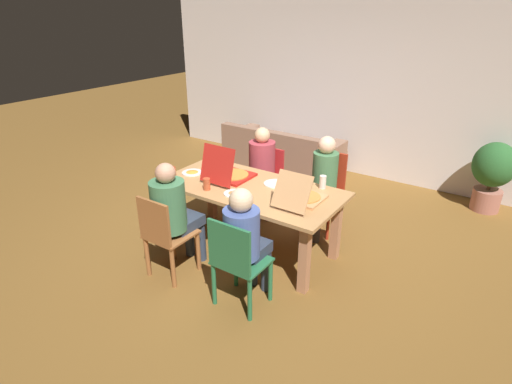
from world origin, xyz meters
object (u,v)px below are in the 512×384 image
(drinking_glass_2, at_px, (172,172))
(chair_0, at_px, (165,235))
(chair_1, at_px, (327,188))
(couch, at_px, (282,157))
(dining_table, at_px, (251,197))
(plate_0, at_px, (192,172))
(person_3, at_px, (260,165))
(plate_1, at_px, (275,184))
(person_1, at_px, (322,179))
(pizza_box_1, at_px, (302,197))
(drinking_glass_1, at_px, (216,162))
(chair_3, at_px, (265,178))
(drinking_glass_3, at_px, (323,182))
(chair_2, at_px, (236,261))
(potted_plant, at_px, (493,171))
(drinking_glass_0, at_px, (207,184))
(pizza_box_0, at_px, (230,174))
(plate_2, at_px, (234,193))
(person_0, at_px, (173,209))
(person_2, at_px, (245,236))

(drinking_glass_2, bearing_deg, chair_0, -52.65)
(chair_1, xyz_separation_m, couch, (-1.38, 1.26, -0.25))
(dining_table, distance_m, plate_0, 0.80)
(chair_1, bearing_deg, person_3, -168.78)
(chair_1, distance_m, plate_1, 0.83)
(person_3, bearing_deg, person_1, 1.04)
(pizza_box_1, relative_size, drinking_glass_1, 3.79)
(chair_3, relative_size, drinking_glass_3, 6.11)
(chair_2, bearing_deg, person_3, 117.44)
(drinking_glass_2, distance_m, potted_plant, 4.12)
(drinking_glass_0, bearing_deg, chair_1, 57.42)
(plate_0, relative_size, drinking_glass_0, 1.85)
(person_1, relative_size, plate_0, 5.06)
(pizza_box_0, xyz_separation_m, pizza_box_1, (0.95, -0.06, -0.01))
(chair_0, relative_size, pizza_box_1, 1.67)
(chair_0, distance_m, plate_1, 1.29)
(person_1, xyz_separation_m, potted_plant, (1.60, 1.80, -0.14))
(pizza_box_0, bearing_deg, drinking_glass_1, 153.51)
(drinking_glass_3, bearing_deg, plate_1, -157.80)
(pizza_box_1, bearing_deg, plate_2, -159.92)
(dining_table, relative_size, person_1, 1.66)
(chair_0, bearing_deg, drinking_glass_1, 102.95)
(plate_1, bearing_deg, pizza_box_1, -25.56)
(person_0, height_order, pizza_box_1, person_0)
(person_1, xyz_separation_m, person_2, (-0.00, -1.55, -0.01))
(person_3, height_order, drinking_glass_1, person_3)
(pizza_box_0, bearing_deg, pizza_box_1, -3.92)
(chair_0, height_order, drinking_glass_0, chair_0)
(dining_table, relative_size, pizza_box_0, 3.76)
(plate_0, bearing_deg, potted_plant, 42.74)
(drinking_glass_2, distance_m, drinking_glass_3, 1.68)
(person_1, bearing_deg, person_0, -119.19)
(drinking_glass_3, bearing_deg, person_2, -98.91)
(plate_2, bearing_deg, person_0, -125.14)
(plate_2, bearing_deg, person_2, -45.51)
(chair_2, height_order, chair_3, chair_2)
(pizza_box_0, distance_m, drinking_glass_0, 0.38)
(chair_3, xyz_separation_m, drinking_glass_1, (-0.26, -0.68, 0.37))
(person_0, relative_size, chair_3, 1.40)
(pizza_box_0, height_order, drinking_glass_2, pizza_box_0)
(plate_2, height_order, drinking_glass_1, drinking_glass_1)
(chair_2, relative_size, pizza_box_1, 1.68)
(chair_1, relative_size, couch, 0.51)
(dining_table, bearing_deg, person_3, 117.42)
(person_1, xyz_separation_m, pizza_box_1, (0.16, -0.80, 0.12))
(drinking_glass_1, bearing_deg, chair_3, 68.85)
(plate_0, bearing_deg, person_2, -29.43)
(dining_table, bearing_deg, person_1, 59.35)
(chair_3, height_order, pizza_box_0, pizza_box_0)
(person_2, bearing_deg, potted_plant, 64.48)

